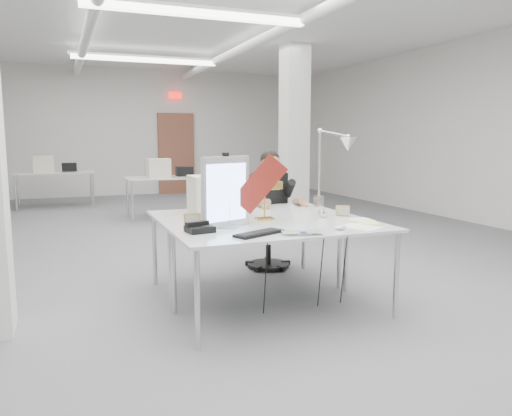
{
  "coord_description": "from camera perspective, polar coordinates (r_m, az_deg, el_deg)",
  "views": [
    {
      "loc": [
        -1.69,
        -6.16,
        1.5
      ],
      "look_at": [
        -0.05,
        -2.0,
        0.85
      ],
      "focal_mm": 35.0,
      "sensor_mm": 36.0,
      "label": 1
    }
  ],
  "objects": [
    {
      "name": "desk_main",
      "position": [
        4.1,
        3.21,
        -2.42
      ],
      "size": [
        1.8,
        0.9,
        0.02
      ],
      "primitive_type": "cube",
      "color": "silver",
      "rests_on": "room_shell"
    },
    {
      "name": "desk_clock",
      "position": [
        4.63,
        7.63,
        -0.48
      ],
      "size": [
        0.1,
        0.04,
        0.1
      ],
      "primitive_type": "cylinder",
      "rotation": [
        1.57,
        0.0,
        -0.14
      ],
      "color": "silver",
      "rests_on": "desk_main"
    },
    {
      "name": "bg_desk_a",
      "position": [
        9.38,
        -9.82,
        3.45
      ],
      "size": [
        1.6,
        0.8,
        0.02
      ],
      "primitive_type": "cube",
      "color": "silver",
      "rests_on": "room_shell"
    },
    {
      "name": "bankers_lamp",
      "position": [
        4.45,
        0.98,
        1.01
      ],
      "size": [
        0.33,
        0.13,
        0.37
      ],
      "primitive_type": null,
      "rotation": [
        0.0,
        0.0,
        0.0
      ],
      "color": "gold",
      "rests_on": "desk_main"
    },
    {
      "name": "paper_stack_c",
      "position": [
        4.58,
        11.74,
        -1.27
      ],
      "size": [
        0.19,
        0.13,
        0.01
      ],
      "primitive_type": "cube",
      "rotation": [
        0.0,
        0.0,
        -0.03
      ],
      "color": "white",
      "rests_on": "desk_main"
    },
    {
      "name": "paper_stack_b",
      "position": [
        4.42,
        12.64,
        -1.62
      ],
      "size": [
        0.24,
        0.28,
        0.01
      ],
      "primitive_type": "cube",
      "rotation": [
        0.0,
        0.0,
        -0.35
      ],
      "color": "#F3EF91",
      "rests_on": "desk_main"
    },
    {
      "name": "room_shell",
      "position": [
        6.53,
        -6.25,
        9.87
      ],
      "size": [
        10.04,
        14.04,
        3.24
      ],
      "color": "#5D5C5F",
      "rests_on": "ground"
    },
    {
      "name": "picture_frame_left",
      "position": [
        4.15,
        -7.28,
        -1.38
      ],
      "size": [
        0.15,
        0.04,
        0.11
      ],
      "primitive_type": "cube",
      "rotation": [
        -0.21,
        0.0,
        -0.06
      ],
      "color": "#B0814C",
      "rests_on": "desk_main"
    },
    {
      "name": "picture_frame_right",
      "position": [
        4.74,
        9.88,
        -0.31
      ],
      "size": [
        0.13,
        0.1,
        0.1
      ],
      "primitive_type": "cube",
      "rotation": [
        -0.21,
        0.0,
        -0.6
      ],
      "color": "tan",
      "rests_on": "desk_main"
    },
    {
      "name": "desk_second",
      "position": [
        4.92,
        -1.16,
        -0.63
      ],
      "size": [
        1.8,
        0.9,
        0.02
      ],
      "primitive_type": "cube",
      "color": "silver",
      "rests_on": "room_shell"
    },
    {
      "name": "mouse",
      "position": [
        4.04,
        9.62,
        -2.22
      ],
      "size": [
        0.1,
        0.07,
        0.04
      ],
      "primitive_type": "ellipsoid",
      "rotation": [
        0.0,
        0.0,
        0.09
      ],
      "color": "silver",
      "rests_on": "desk_main"
    },
    {
      "name": "paper_stack_a",
      "position": [
        4.19,
        11.82,
        -2.13
      ],
      "size": [
        0.32,
        0.38,
        0.01
      ],
      "primitive_type": "cube",
      "rotation": [
        0.0,
        0.0,
        0.38
      ],
      "color": "white",
      "rests_on": "desk_main"
    },
    {
      "name": "seated_person",
      "position": [
        5.58,
        1.64,
        2.04
      ],
      "size": [
        0.61,
        0.67,
        0.8
      ],
      "primitive_type": null,
      "rotation": [
        0.0,
        0.0,
        0.43
      ],
      "color": "black",
      "rests_on": "office_chair"
    },
    {
      "name": "architect_lamp",
      "position": [
        5.07,
        8.62,
        5.13
      ],
      "size": [
        0.49,
        0.79,
        0.96
      ],
      "primitive_type": null,
      "rotation": [
        0.0,
        0.0,
        0.34
      ],
      "color": "#B9B9BE",
      "rests_on": "desk_second"
    },
    {
      "name": "pennant",
      "position": [
        4.13,
        0.44,
        2.74
      ],
      "size": [
        0.44,
        0.19,
        0.51
      ],
      "primitive_type": "cube",
      "rotation": [
        0.0,
        -0.87,
        -0.4
      ],
      "color": "maroon",
      "rests_on": "monitor"
    },
    {
      "name": "laptop",
      "position": [
        3.77,
        5.44,
        -3.0
      ],
      "size": [
        0.35,
        0.27,
        0.02
      ],
      "primitive_type": "imported",
      "rotation": [
        0.0,
        0.0,
        -0.26
      ],
      "color": "silver",
      "rests_on": "desk_main"
    },
    {
      "name": "beige_monitor",
      "position": [
        4.87,
        -5.2,
        1.56
      ],
      "size": [
        0.39,
        0.37,
        0.36
      ],
      "primitive_type": "cube",
      "rotation": [
        0.0,
        0.0,
        0.02
      ],
      "color": "beige",
      "rests_on": "desk_second"
    },
    {
      "name": "monitor",
      "position": [
        4.08,
        -3.47,
        1.83
      ],
      "size": [
        0.45,
        0.22,
        0.58
      ],
      "primitive_type": "cube",
      "rotation": [
        0.0,
        0.0,
        0.38
      ],
      "color": "silver",
      "rests_on": "desk_main"
    },
    {
      "name": "keyboard",
      "position": [
        3.79,
        0.35,
        -2.92
      ],
      "size": [
        0.45,
        0.3,
        0.02
      ],
      "primitive_type": "cube",
      "rotation": [
        0.0,
        0.0,
        0.42
      ],
      "color": "black",
      "rests_on": "desk_main"
    },
    {
      "name": "bg_desk_b",
      "position": [
        11.39,
        -22.04,
        3.78
      ],
      "size": [
        1.6,
        0.8,
        0.02
      ],
      "primitive_type": "cube",
      "color": "silver",
      "rests_on": "room_shell"
    },
    {
      "name": "desk_phone",
      "position": [
        3.92,
        -6.44,
        -2.4
      ],
      "size": [
        0.22,
        0.21,
        0.05
      ],
      "primitive_type": "cube",
      "rotation": [
        0.0,
        0.0,
        0.14
      ],
      "color": "black",
      "rests_on": "desk_main"
    },
    {
      "name": "office_chair",
      "position": [
        5.68,
        1.43,
        -1.63
      ],
      "size": [
        0.69,
        0.69,
        1.06
      ],
      "primitive_type": null,
      "rotation": [
        0.0,
        0.0,
        0.43
      ],
      "color": "black",
      "rests_on": "room_shell"
    }
  ]
}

